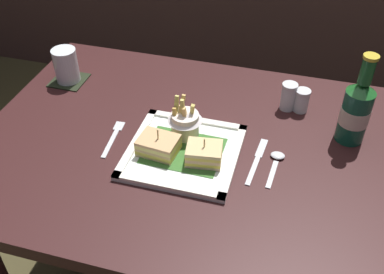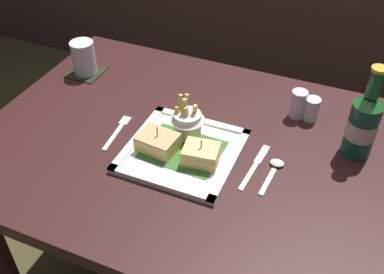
{
  "view_description": "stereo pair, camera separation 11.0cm",
  "coord_description": "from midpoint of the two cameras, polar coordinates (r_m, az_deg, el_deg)",
  "views": [
    {
      "loc": [
        0.21,
        -0.84,
        1.47
      ],
      "look_at": [
        -0.02,
        -0.02,
        0.76
      ],
      "focal_mm": 42.35,
      "sensor_mm": 36.0,
      "label": 1
    },
    {
      "loc": [
        0.32,
        -0.8,
        1.47
      ],
      "look_at": [
        -0.02,
        -0.02,
        0.76
      ],
      "focal_mm": 42.35,
      "sensor_mm": 36.0,
      "label": 2
    }
  ],
  "objects": [
    {
      "name": "dining_table",
      "position": [
        1.24,
        -1.59,
        -6.09
      ],
      "size": [
        1.14,
        0.8,
        0.72
      ],
      "color": "#351818",
      "rests_on": "ground_plane"
    },
    {
      "name": "square_plate",
      "position": [
        1.11,
        -3.91,
        -2.01
      ],
      "size": [
        0.27,
        0.27,
        0.02
      ],
      "color": "white",
      "rests_on": "dining_table"
    },
    {
      "name": "sandwich_half_left",
      "position": [
        1.1,
        -7.11,
        -1.17
      ],
      "size": [
        0.1,
        0.08,
        0.07
      ],
      "color": "#D8B679",
      "rests_on": "square_plate"
    },
    {
      "name": "sandwich_half_right",
      "position": [
        1.07,
        -1.42,
        -2.24
      ],
      "size": [
        0.09,
        0.08,
        0.07
      ],
      "color": "#D6B28B",
      "rests_on": "square_plate"
    },
    {
      "name": "fries_cup",
      "position": [
        1.13,
        -3.71,
        1.99
      ],
      "size": [
        0.09,
        0.09,
        0.12
      ],
      "color": "silver",
      "rests_on": "square_plate"
    },
    {
      "name": "beer_bottle",
      "position": [
        1.16,
        17.44,
        3.15
      ],
      "size": [
        0.07,
        0.07,
        0.24
      ],
      "color": "#124E38",
      "rests_on": "dining_table"
    },
    {
      "name": "drink_coaster",
      "position": [
        1.44,
        -17.37,
        6.75
      ],
      "size": [
        0.1,
        0.1,
        0.0
      ],
      "primitive_type": "cube",
      "color": "black",
      "rests_on": "dining_table"
    },
    {
      "name": "water_glass",
      "position": [
        1.42,
        -17.73,
        8.28
      ],
      "size": [
        0.07,
        0.07,
        0.1
      ],
      "color": "silver",
      "rests_on": "dining_table"
    },
    {
      "name": "fork",
      "position": [
        1.19,
        -12.46,
        -0.06
      ],
      "size": [
        0.03,
        0.15,
        0.0
      ],
      "color": "silver",
      "rests_on": "dining_table"
    },
    {
      "name": "knife",
      "position": [
        1.1,
        5.41,
        -2.9
      ],
      "size": [
        0.03,
        0.17,
        0.0
      ],
      "color": "silver",
      "rests_on": "dining_table"
    },
    {
      "name": "spoon",
      "position": [
        1.1,
        7.78,
        -3.04
      ],
      "size": [
        0.03,
        0.13,
        0.01
      ],
      "color": "silver",
      "rests_on": "dining_table"
    },
    {
      "name": "salt_shaker",
      "position": [
        1.26,
        9.59,
        4.79
      ],
      "size": [
        0.04,
        0.04,
        0.08
      ],
      "color": "silver",
      "rests_on": "dining_table"
    },
    {
      "name": "pepper_shaker",
      "position": [
        1.26,
        11.21,
        4.29
      ],
      "size": [
        0.04,
        0.04,
        0.07
      ],
      "color": "silver",
      "rests_on": "dining_table"
    }
  ]
}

